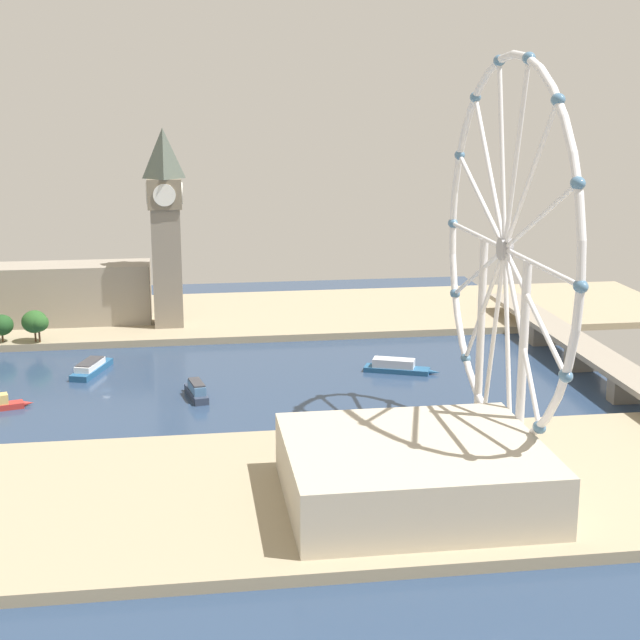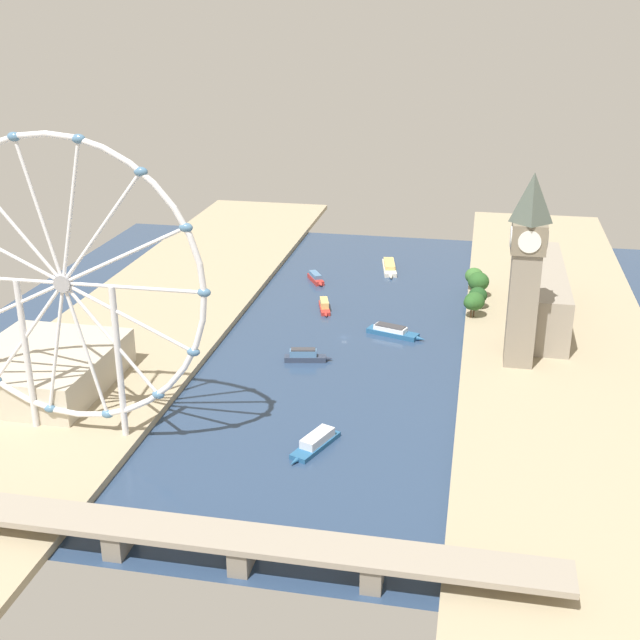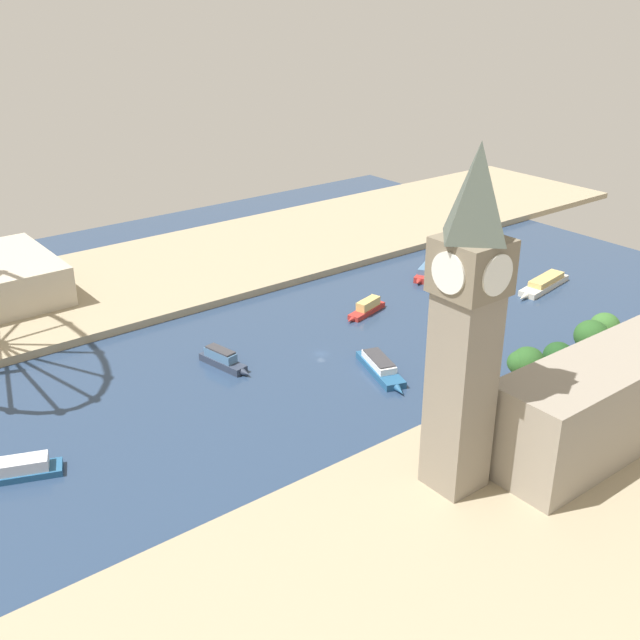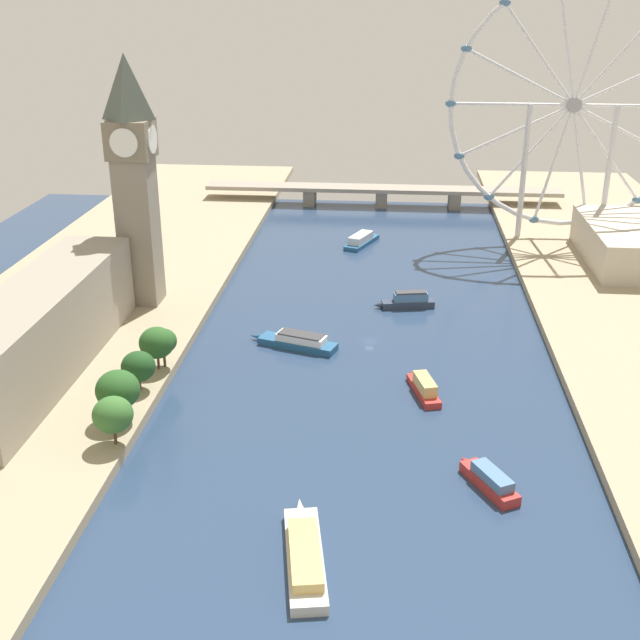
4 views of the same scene
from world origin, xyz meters
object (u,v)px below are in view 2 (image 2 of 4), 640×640
ferris_wheel (63,285)px  tour_boat_2 (324,306)px  tour_boat_0 (316,278)px  tour_boat_4 (393,332)px  riverside_hall (42,369)px  river_bridge (242,543)px  tour_boat_3 (306,356)px  parliament_block (541,294)px  clock_tower (526,268)px  tour_boat_5 (389,267)px  tour_boat_1 (316,442)px

ferris_wheel → tour_boat_2: bearing=-112.9°
tour_boat_0 → tour_boat_4: 91.75m
riverside_hall → tour_boat_2: size_ratio=2.83×
river_bridge → ferris_wheel: bearing=-37.0°
riverside_hall → tour_boat_3: 114.44m
parliament_block → tour_boat_0: (124.88, -43.90, -14.04)m
ferris_wheel → riverside_hall: ferris_wheel is taller
tour_boat_0 → tour_boat_2: size_ratio=0.89×
clock_tower → tour_boat_2: (98.95, -57.51, -45.36)m
tour_boat_4 → tour_boat_5: tour_boat_4 is taller
clock_tower → tour_boat_3: 105.43m
river_bridge → tour_boat_2: 214.95m
tour_boat_0 → tour_boat_1: tour_boat_1 is taller
parliament_block → tour_boat_0: size_ratio=5.05×
river_bridge → tour_boat_0: river_bridge is taller
tour_boat_1 → tour_boat_4: bearing=-166.0°
clock_tower → tour_boat_3: size_ratio=3.81×
river_bridge → riverside_hall: bearing=-39.6°
clock_tower → parliament_block: clock_tower is taller
tour_boat_1 → tour_boat_3: size_ratio=1.26×
tour_boat_4 → ferris_wheel: bearing=-112.0°
clock_tower → riverside_hall: bearing=17.7°
tour_boat_1 → clock_tower: bearing=160.7°
river_bridge → tour_boat_3: bearing=-85.1°
tour_boat_5 → tour_boat_4: bearing=-2.2°
riverside_hall → tour_boat_1: 123.82m
tour_boat_3 → ferris_wheel: bearing=-139.7°
tour_boat_2 → tour_boat_5: bearing=145.7°
ferris_wheel → tour_boat_4: bearing=-130.1°
parliament_block → tour_boat_3: (106.89, 69.07, -13.63)m
riverside_hall → tour_boat_5: bearing=-122.1°
tour_boat_0 → tour_boat_5: tour_boat_0 is taller
clock_tower → ferris_wheel: bearing=30.2°
clock_tower → parliament_block: 68.07m
riverside_hall → tour_boat_2: (-97.12, -120.09, -8.62)m
clock_tower → tour_boat_3: clock_tower is taller
tour_boat_2 → tour_boat_3: tour_boat_3 is taller
river_bridge → tour_boat_1: 71.69m
parliament_block → ferris_wheel: (175.68, 154.44, 44.81)m
ferris_wheel → tour_boat_2: size_ratio=4.93×
clock_tower → riverside_hall: clock_tower is taller
tour_boat_1 → tour_boat_2: 145.18m
tour_boat_1 → river_bridge: bearing=15.8°
tour_boat_0 → tour_boat_5: 50.11m
parliament_block → tour_boat_4: 78.61m
parliament_block → tour_boat_5: bearing=-41.1°
ferris_wheel → tour_boat_5: ferris_wheel is taller
clock_tower → tour_boat_5: clock_tower is taller
clock_tower → tour_boat_2: 123.11m
parliament_block → riverside_hall: 241.20m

